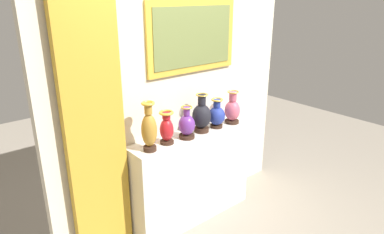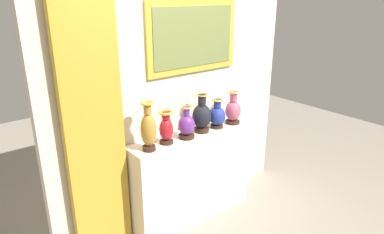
{
  "view_description": "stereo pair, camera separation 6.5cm",
  "coord_description": "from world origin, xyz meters",
  "px_view_note": "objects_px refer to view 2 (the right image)",
  "views": [
    {
      "loc": [
        -2.02,
        -2.41,
        2.28
      ],
      "look_at": [
        0.0,
        0.0,
        1.14
      ],
      "focal_mm": 32.27,
      "sensor_mm": 36.0,
      "label": 1
    },
    {
      "loc": [
        -1.97,
        -2.45,
        2.28
      ],
      "look_at": [
        0.0,
        0.0,
        1.14
      ],
      "focal_mm": 32.27,
      "sensor_mm": 36.0,
      "label": 2
    }
  ],
  "objects_px": {
    "vase_onyx": "(202,116)",
    "vase_cobalt": "(217,115)",
    "vase_rose": "(233,110)",
    "vase_ochre": "(148,129)",
    "vase_violet": "(187,125)",
    "vase_crimson": "(166,128)"
  },
  "relations": [
    {
      "from": "vase_onyx",
      "to": "vase_cobalt",
      "type": "distance_m",
      "value": 0.2
    },
    {
      "from": "vase_rose",
      "to": "vase_crimson",
      "type": "bearing_deg",
      "value": 179.11
    },
    {
      "from": "vase_cobalt",
      "to": "vase_rose",
      "type": "distance_m",
      "value": 0.22
    },
    {
      "from": "vase_ochre",
      "to": "vase_violet",
      "type": "relative_size",
      "value": 1.43
    },
    {
      "from": "vase_crimson",
      "to": "vase_rose",
      "type": "height_order",
      "value": "vase_rose"
    },
    {
      "from": "vase_violet",
      "to": "vase_onyx",
      "type": "xyz_separation_m",
      "value": [
        0.21,
        0.03,
        0.04
      ]
    },
    {
      "from": "vase_ochre",
      "to": "vase_crimson",
      "type": "relative_size",
      "value": 1.44
    },
    {
      "from": "vase_violet",
      "to": "vase_onyx",
      "type": "distance_m",
      "value": 0.22
    },
    {
      "from": "vase_violet",
      "to": "vase_crimson",
      "type": "bearing_deg",
      "value": 175.32
    },
    {
      "from": "vase_violet",
      "to": "vase_rose",
      "type": "xyz_separation_m",
      "value": [
        0.63,
        0.01,
        0.02
      ]
    },
    {
      "from": "vase_crimson",
      "to": "vase_violet",
      "type": "height_order",
      "value": "vase_violet"
    },
    {
      "from": "vase_ochre",
      "to": "vase_cobalt",
      "type": "distance_m",
      "value": 0.84
    },
    {
      "from": "vase_onyx",
      "to": "vase_rose",
      "type": "distance_m",
      "value": 0.41
    },
    {
      "from": "vase_violet",
      "to": "vase_cobalt",
      "type": "bearing_deg",
      "value": 2.29
    },
    {
      "from": "vase_crimson",
      "to": "vase_violet",
      "type": "bearing_deg",
      "value": -4.68
    },
    {
      "from": "vase_violet",
      "to": "vase_rose",
      "type": "distance_m",
      "value": 0.63
    },
    {
      "from": "vase_ochre",
      "to": "vase_crimson",
      "type": "height_order",
      "value": "vase_ochre"
    },
    {
      "from": "vase_violet",
      "to": "vase_ochre",
      "type": "bearing_deg",
      "value": -178.35
    },
    {
      "from": "vase_ochre",
      "to": "vase_rose",
      "type": "height_order",
      "value": "vase_ochre"
    },
    {
      "from": "vase_crimson",
      "to": "vase_violet",
      "type": "xyz_separation_m",
      "value": [
        0.22,
        -0.02,
        -0.02
      ]
    },
    {
      "from": "vase_ochre",
      "to": "vase_violet",
      "type": "bearing_deg",
      "value": 1.65
    },
    {
      "from": "vase_onyx",
      "to": "vase_rose",
      "type": "xyz_separation_m",
      "value": [
        0.41,
        -0.02,
        -0.02
      ]
    }
  ]
}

